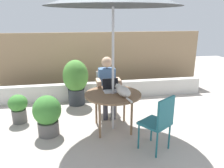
{
  "coord_description": "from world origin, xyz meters",
  "views": [
    {
      "loc": [
        -0.68,
        -3.69,
        2.02
      ],
      "look_at": [
        0.0,
        0.1,
        0.85
      ],
      "focal_mm": 35.54,
      "sensor_mm": 36.0,
      "label": 1
    }
  ],
  "objects": [
    {
      "name": "laptop",
      "position": [
        -0.01,
        0.18,
        0.76
      ],
      "size": [
        0.31,
        0.27,
        0.21
      ],
      "color": "silver",
      "rests_on": "patio_table"
    },
    {
      "name": "potted_plant_near_fence",
      "position": [
        -1.78,
        0.6,
        0.32
      ],
      "size": [
        0.37,
        0.37,
        0.57
      ],
      "color": "#595654",
      "rests_on": "ground"
    },
    {
      "name": "person_seated",
      "position": [
        -0.0,
        0.64,
        0.7
      ],
      "size": [
        0.48,
        0.48,
        1.24
      ],
      "color": "#4C72A5",
      "rests_on": "ground"
    },
    {
      "name": "chair_occupied",
      "position": [
        0.0,
        0.8,
        0.54
      ],
      "size": [
        0.4,
        0.4,
        0.9
      ],
      "color": "#B2A899",
      "rests_on": "ground"
    },
    {
      "name": "chair_empty",
      "position": [
        0.57,
        -0.83,
        0.54
      ],
      "size": [
        0.56,
        0.56,
        0.9
      ],
      "color": "#1E606B",
      "rests_on": "ground"
    },
    {
      "name": "fence_back",
      "position": [
        0.0,
        2.41,
        0.81
      ],
      "size": [
        5.94,
        0.08,
        1.62
      ],
      "primitive_type": "cube",
      "color": "#937756",
      "rests_on": "ground"
    },
    {
      "name": "planter_wall_low",
      "position": [
        0.0,
        1.68,
        0.21
      ],
      "size": [
        5.34,
        0.2,
        0.42
      ],
      "primitive_type": "cube",
      "color": "beige",
      "rests_on": "ground"
    },
    {
      "name": "cat",
      "position": [
        0.15,
        -0.13,
        0.78
      ],
      "size": [
        0.27,
        0.65,
        0.17
      ],
      "color": "silver",
      "rests_on": "patio_table"
    },
    {
      "name": "ground_plane",
      "position": [
        0.0,
        0.0,
        0.0
      ],
      "size": [
        14.0,
        14.0,
        0.0
      ],
      "primitive_type": "plane",
      "color": "#ADA399"
    },
    {
      "name": "potted_plant_by_chair",
      "position": [
        -0.64,
        1.37,
        0.61
      ],
      "size": [
        0.59,
        0.59,
        1.08
      ],
      "color": "#33383D",
      "rests_on": "ground"
    },
    {
      "name": "potted_plant_corner",
      "position": [
        -1.17,
        0.0,
        0.4
      ],
      "size": [
        0.49,
        0.49,
        0.73
      ],
      "color": "#595654",
      "rests_on": "ground"
    },
    {
      "name": "patio_table",
      "position": [
        0.0,
        0.0,
        0.64
      ],
      "size": [
        1.02,
        1.02,
        0.7
      ],
      "color": "brown",
      "rests_on": "ground"
    }
  ]
}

